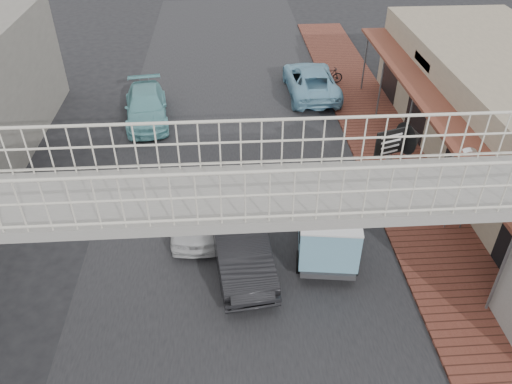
{
  "coord_description": "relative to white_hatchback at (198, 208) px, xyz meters",
  "views": [
    {
      "loc": [
        -0.28,
        -12.1,
        11.1
      ],
      "look_at": [
        0.57,
        0.72,
        1.8
      ],
      "focal_mm": 35.0,
      "sensor_mm": 36.0,
      "label": 1
    }
  ],
  "objects": [
    {
      "name": "ground",
      "position": [
        1.37,
        -1.46,
        -0.69
      ],
      "size": [
        120.0,
        120.0,
        0.0
      ],
      "primitive_type": "plane",
      "color": "black",
      "rests_on": "ground"
    },
    {
      "name": "road_strip",
      "position": [
        1.37,
        -1.46,
        -0.68
      ],
      "size": [
        10.0,
        60.0,
        0.01
      ],
      "primitive_type": "cube",
      "color": "black",
      "rests_on": "ground"
    },
    {
      "name": "sidewalk",
      "position": [
        7.87,
        1.54,
        -0.64
      ],
      "size": [
        3.0,
        40.0,
        0.1
      ],
      "primitive_type": "cube",
      "color": "brown",
      "rests_on": "ground"
    },
    {
      "name": "footbridge",
      "position": [
        1.37,
        -5.46,
        2.49
      ],
      "size": [
        16.4,
        2.4,
        6.34
      ],
      "color": "gray",
      "rests_on": "ground"
    },
    {
      "name": "white_hatchback",
      "position": [
        0.0,
        0.0,
        0.0
      ],
      "size": [
        1.79,
        4.09,
        1.37
      ],
      "primitive_type": "imported",
      "rotation": [
        0.0,
        0.0,
        -0.04
      ],
      "color": "silver",
      "rests_on": "ground"
    },
    {
      "name": "dark_sedan",
      "position": [
        1.37,
        -1.94,
        0.07
      ],
      "size": [
        2.16,
        4.78,
        1.52
      ],
      "primitive_type": "imported",
      "rotation": [
        0.0,
        0.0,
        0.12
      ],
      "color": "black",
      "rests_on": "ground"
    },
    {
      "name": "angkot_curb",
      "position": [
        5.51,
        10.29,
        0.05
      ],
      "size": [
        2.51,
        5.3,
        1.46
      ],
      "primitive_type": "imported",
      "rotation": [
        0.0,
        0.0,
        3.16
      ],
      "color": "#73ACC8",
      "rests_on": "ground"
    },
    {
      "name": "angkot_far",
      "position": [
        -2.63,
        7.96,
        -0.01
      ],
      "size": [
        2.47,
        4.85,
        1.35
      ],
      "primitive_type": "imported",
      "rotation": [
        0.0,
        0.0,
        0.13
      ],
      "color": "#66ACB2",
      "rests_on": "ground"
    },
    {
      "name": "angkot_van",
      "position": [
        4.17,
        -1.34,
        0.56
      ],
      "size": [
        2.3,
        4.2,
        1.96
      ],
      "rotation": [
        0.0,
        0.0,
        -0.13
      ],
      "color": "black",
      "rests_on": "ground"
    },
    {
      "name": "motorcycle_near",
      "position": [
        6.96,
        2.29,
        -0.07
      ],
      "size": [
        2.08,
        1.27,
        1.03
      ],
      "primitive_type": "imported",
      "rotation": [
        0.0,
        0.0,
        1.89
      ],
      "color": "black",
      "rests_on": "sidewalk"
    },
    {
      "name": "motorcycle_far",
      "position": [
        6.67,
        11.29,
        -0.14
      ],
      "size": [
        1.52,
        0.6,
        0.89
      ],
      "primitive_type": "imported",
      "rotation": [
        0.0,
        0.0,
        1.7
      ],
      "color": "black",
      "rests_on": "sidewalk"
    },
    {
      "name": "street_clock",
      "position": [
        8.7,
        -0.65,
        1.86
      ],
      "size": [
        0.74,
        0.63,
        2.95
      ],
      "rotation": [
        0.0,
        0.0,
        -0.12
      ],
      "color": "#59595B",
      "rests_on": "sidewalk"
    },
    {
      "name": "arrow_sign",
      "position": [
        7.31,
        0.84,
        1.96
      ],
      "size": [
        1.9,
        1.27,
        3.15
      ],
      "rotation": [
        0.0,
        0.0,
        0.33
      ],
      "color": "#59595B",
      "rests_on": "sidewalk"
    }
  ]
}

